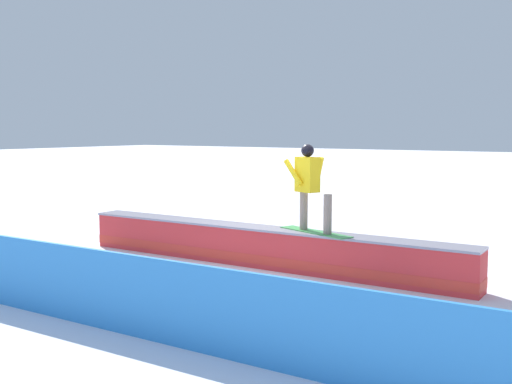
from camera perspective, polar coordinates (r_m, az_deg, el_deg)
The scene contains 4 objects.
ground_plane at distance 11.37m, azimuth 0.47°, elevation -6.78°, with size 120.00×120.00×0.00m, color white.
grind_box at distance 11.30m, azimuth 0.47°, elevation -5.18°, with size 7.79×0.67×0.71m.
snowboarder at distance 10.71m, azimuth 4.94°, elevation 0.70°, with size 1.54×0.78×1.50m.
safety_fence at distance 8.24m, azimuth -15.32°, elevation -8.33°, with size 11.29×0.06×0.99m, color #3188E3.
Camera 1 is at (-6.06, 9.29, 2.48)m, focal length 43.66 mm.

